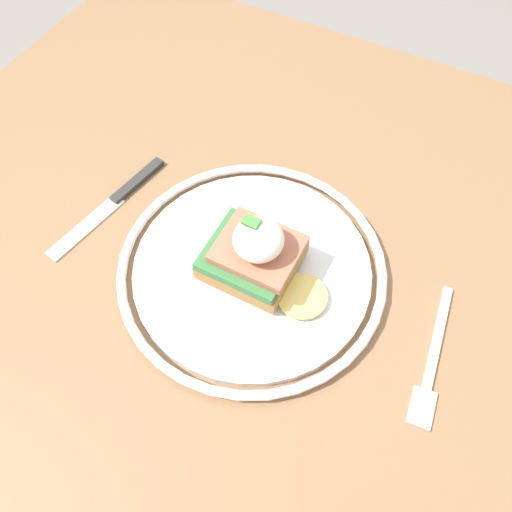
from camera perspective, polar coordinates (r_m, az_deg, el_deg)
The scene contains 6 objects.
ground_plane at distance 1.26m, azimuth -0.58°, elevation -20.21°, with size 6.00×6.00×0.00m, color gray.
dining_table at distance 0.64m, azimuth -1.09°, elevation -8.29°, with size 0.94×0.90×0.77m.
plate at distance 0.53m, azimuth 0.00°, elevation -1.55°, with size 0.28×0.28×0.02m.
sandwich at distance 0.50m, azimuth 0.17°, elevation 0.20°, with size 0.13×0.09×0.08m.
fork at distance 0.52m, azimuth 19.49°, elevation -11.17°, with size 0.03×0.15×0.00m.
knife at distance 0.61m, azimuth -15.54°, elevation 6.35°, with size 0.05×0.18×0.01m.
Camera 1 is at (-0.13, 0.22, 1.24)m, focal length 35.00 mm.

